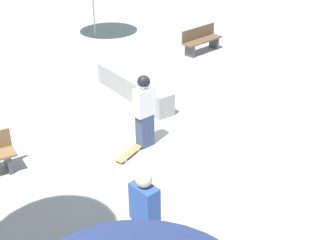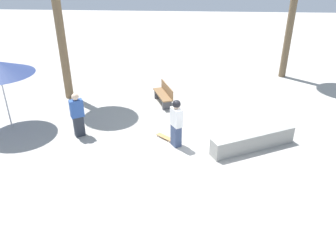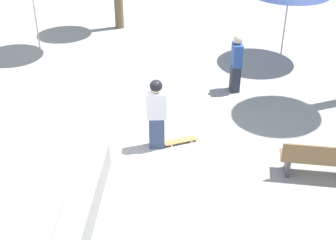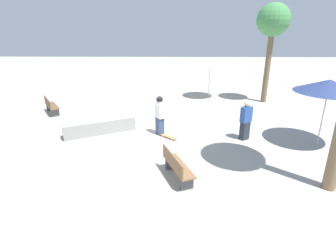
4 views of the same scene
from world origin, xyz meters
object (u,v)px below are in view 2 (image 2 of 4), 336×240
at_px(skateboard, 166,137).
at_px(concrete_ledge, 253,141).
at_px(skater_main, 176,122).
at_px(bystander_watching, 78,115).
at_px(bench_near, 164,94).

distance_m(skateboard, concrete_ledge, 3.02).
distance_m(skater_main, bystander_watching, 3.54).
bearing_deg(bystander_watching, bench_near, -165.19).
relative_size(skateboard, concrete_ledge, 0.25).
xyz_separation_m(skater_main, skateboard, (0.38, -0.41, -0.85)).
bearing_deg(skateboard, skater_main, 173.55).
xyz_separation_m(skater_main, bench_near, (0.68, -3.51, -0.49)).
height_order(concrete_ledge, bystander_watching, bystander_watching).
height_order(skater_main, concrete_ledge, skater_main).
xyz_separation_m(skater_main, concrete_ledge, (-2.59, 0.04, -0.61)).
bearing_deg(bench_near, skateboard, 164.19).
relative_size(skateboard, bystander_watching, 0.45).
bearing_deg(skater_main, bystander_watching, 50.77).
bearing_deg(skater_main, concrete_ledge, -122.55).
relative_size(concrete_ledge, bench_near, 1.79).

